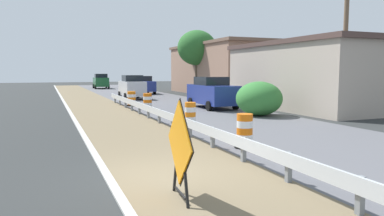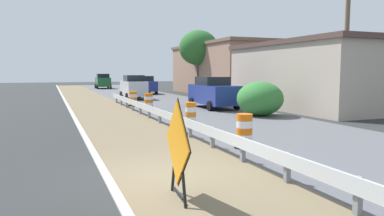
% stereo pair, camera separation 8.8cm
% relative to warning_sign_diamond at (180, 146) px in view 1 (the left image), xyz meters
% --- Properties ---
extents(ground_plane, '(160.00, 160.00, 0.00)m').
position_rel_warning_sign_diamond_xyz_m(ground_plane, '(0.20, 1.49, -1.07)').
color(ground_plane, '#2B2D2D').
extents(median_dirt_strip, '(3.85, 120.00, 0.01)m').
position_rel_warning_sign_diamond_xyz_m(median_dirt_strip, '(0.92, 1.49, -1.06)').
color(median_dirt_strip, '#706047').
rests_on(median_dirt_strip, ground).
extents(far_lane_asphalt, '(7.65, 120.00, 0.00)m').
position_rel_warning_sign_diamond_xyz_m(far_lane_asphalt, '(6.67, 1.49, -1.07)').
color(far_lane_asphalt, '#56565B').
rests_on(far_lane_asphalt, ground).
extents(curb_near_edge, '(0.20, 120.00, 0.11)m').
position_rel_warning_sign_diamond_xyz_m(curb_near_edge, '(-1.10, 1.49, -1.06)').
color(curb_near_edge, '#ADADA8').
rests_on(curb_near_edge, ground).
extents(guardrail_median, '(0.18, 40.61, 0.71)m').
position_rel_warning_sign_diamond_xyz_m(guardrail_median, '(2.61, 3.14, -0.55)').
color(guardrail_median, silver).
rests_on(guardrail_median, ground).
extents(warning_sign_diamond, '(0.17, 1.76, 2.03)m').
position_rel_warning_sign_diamond_xyz_m(warning_sign_diamond, '(0.00, 0.00, 0.00)').
color(warning_sign_diamond, black).
rests_on(warning_sign_diamond, ground).
extents(traffic_barrel_nearest, '(0.66, 0.66, 1.14)m').
position_rel_warning_sign_diamond_xyz_m(traffic_barrel_nearest, '(3.63, 3.71, -0.55)').
color(traffic_barrel_nearest, orange).
rests_on(traffic_barrel_nearest, ground).
extents(traffic_barrel_close, '(0.63, 0.63, 1.11)m').
position_rel_warning_sign_diamond_xyz_m(traffic_barrel_close, '(3.71, 8.76, -0.56)').
color(traffic_barrel_close, orange).
rests_on(traffic_barrel_close, ground).
extents(traffic_barrel_mid, '(0.72, 0.72, 1.06)m').
position_rel_warning_sign_diamond_xyz_m(traffic_barrel_mid, '(3.88, 16.95, -0.59)').
color(traffic_barrel_mid, orange).
rests_on(traffic_barrel_mid, ground).
extents(traffic_barrel_far, '(0.74, 0.74, 1.07)m').
position_rel_warning_sign_diamond_xyz_m(traffic_barrel_far, '(3.35, 19.45, -0.58)').
color(traffic_barrel_far, orange).
rests_on(traffic_barrel_far, ground).
extents(car_lead_near_lane, '(1.97, 4.16, 2.18)m').
position_rel_warning_sign_diamond_xyz_m(car_lead_near_lane, '(4.89, 26.18, 0.02)').
color(car_lead_near_lane, silver).
rests_on(car_lead_near_lane, ground).
extents(car_trailing_near_lane, '(2.16, 4.77, 2.15)m').
position_rel_warning_sign_diamond_xyz_m(car_trailing_near_lane, '(8.18, 15.93, 0.01)').
color(car_trailing_near_lane, navy).
rests_on(car_trailing_near_lane, ground).
extents(car_lead_far_lane, '(2.16, 4.21, 2.16)m').
position_rel_warning_sign_diamond_xyz_m(car_lead_far_lane, '(5.04, 47.59, 0.01)').
color(car_lead_far_lane, '#195128').
rests_on(car_lead_far_lane, ground).
extents(car_mid_far_lane, '(2.00, 4.59, 2.00)m').
position_rel_warning_sign_diamond_xyz_m(car_mid_far_lane, '(7.81, 33.42, -0.07)').
color(car_mid_far_lane, navy).
rests_on(car_mid_far_lane, ground).
extents(roadside_shop_near, '(7.73, 12.05, 4.50)m').
position_rel_warning_sign_diamond_xyz_m(roadside_shop_near, '(14.96, 13.31, 1.20)').
color(roadside_shop_near, '#AD9E8E').
rests_on(roadside_shop_near, ground).
extents(roadside_shop_far, '(7.66, 16.64, 5.58)m').
position_rel_warning_sign_diamond_xyz_m(roadside_shop_far, '(16.50, 30.39, 1.74)').
color(roadside_shop_far, '#93705B').
rests_on(roadside_shop_far, ground).
extents(utility_pole_near, '(0.24, 1.80, 9.42)m').
position_rel_warning_sign_diamond_xyz_m(utility_pole_near, '(12.13, 8.11, 3.81)').
color(utility_pole_near, brown).
rests_on(utility_pole_near, ground).
extents(bush_roadside, '(2.64, 2.64, 1.95)m').
position_rel_warning_sign_diamond_xyz_m(bush_roadside, '(8.84, 11.04, -0.09)').
color(bush_roadside, '#337533').
rests_on(bush_roadside, ground).
extents(tree_roadside, '(4.20, 4.20, 6.94)m').
position_rel_warning_sign_diamond_xyz_m(tree_roadside, '(12.86, 29.83, 3.96)').
color(tree_roadside, '#4C3D2D').
rests_on(tree_roadside, ground).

